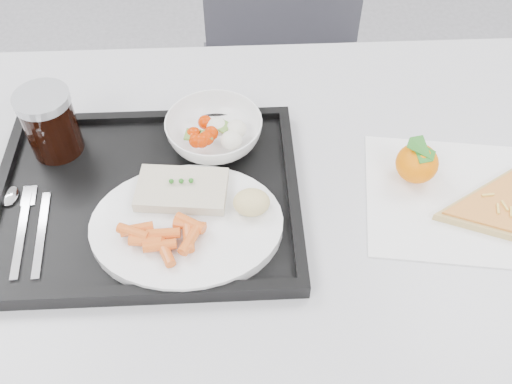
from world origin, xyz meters
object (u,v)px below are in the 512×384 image
object	(u,v)px
tray	(147,198)
tangerine	(417,163)
table	(260,231)
pizza_slice	(503,210)
cola_glass	(50,122)
chair	(286,46)
salad_bowl	(214,132)
dinner_plate	(187,225)

from	to	relation	value
tray	tangerine	xyz separation A→B (m)	(0.41, 0.03, 0.03)
table	pizza_slice	size ratio (longest dim) A/B	5.33
pizza_slice	cola_glass	bearing A→B (deg)	166.95
chair	pizza_slice	world-z (taller)	chair
chair	salad_bowl	world-z (taller)	chair
table	pizza_slice	xyz separation A→B (m)	(0.35, -0.04, 0.08)
pizza_slice	table	bearing A→B (deg)	174.15
dinner_plate	salad_bowl	size ratio (longest dim) A/B	1.78
chair	tangerine	size ratio (longest dim) A/B	11.95
dinner_plate	tangerine	distance (m)	0.36
table	cola_glass	world-z (taller)	cola_glass
salad_bowl	tangerine	bearing A→B (deg)	-14.59
tray	dinner_plate	distance (m)	0.09
chair	dinner_plate	xyz separation A→B (m)	(-0.21, -0.75, 0.24)
dinner_plate	pizza_slice	size ratio (longest dim) A/B	1.20
chair	cola_glass	bearing A→B (deg)	-126.00
dinner_plate	tangerine	size ratio (longest dim) A/B	3.47
table	tray	distance (m)	0.18
cola_glass	tray	bearing A→B (deg)	-36.03
tray	cola_glass	xyz separation A→B (m)	(-0.15, 0.11, 0.06)
chair	tangerine	distance (m)	0.71
tray	tangerine	distance (m)	0.41
salad_bowl	cola_glass	world-z (taller)	cola_glass
salad_bowl	pizza_slice	xyz separation A→B (m)	(0.42, -0.16, -0.03)
chair	salad_bowl	size ratio (longest dim) A/B	6.11
tray	cola_glass	distance (m)	0.19
table	cola_glass	xyz separation A→B (m)	(-0.31, 0.12, 0.14)
cola_glass	salad_bowl	bearing A→B (deg)	0.17
cola_glass	tangerine	world-z (taller)	cola_glass
table	salad_bowl	size ratio (longest dim) A/B	7.89
tangerine	pizza_slice	distance (m)	0.14
chair	table	bearing A→B (deg)	-98.50
salad_bowl	tray	bearing A→B (deg)	-133.45
tray	dinner_plate	world-z (taller)	dinner_plate
tangerine	pizza_slice	world-z (taller)	tangerine
chair	tangerine	bearing A→B (deg)	-78.32
tangerine	chair	bearing A→B (deg)	101.68
cola_glass	dinner_plate	bearing A→B (deg)	-39.38
tray	pizza_slice	bearing A→B (deg)	-5.31
tray	salad_bowl	size ratio (longest dim) A/B	2.96
dinner_plate	cola_glass	size ratio (longest dim) A/B	2.50
dinner_plate	cola_glass	bearing A→B (deg)	140.62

